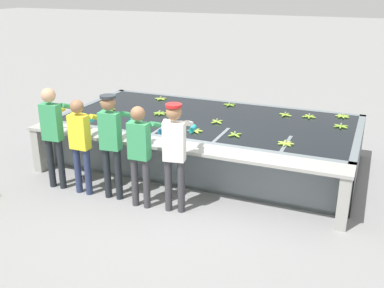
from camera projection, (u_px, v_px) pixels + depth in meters
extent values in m
plane|color=gray|center=(168.00, 198.00, 7.30)|extent=(80.00, 80.00, 0.00)
cube|color=slate|center=(208.00, 158.00, 8.86)|extent=(5.55, 2.73, 0.06)
cube|color=slate|center=(181.00, 163.00, 7.59)|extent=(5.55, 0.12, 0.86)
cube|color=slate|center=(229.00, 121.00, 9.86)|extent=(5.55, 0.12, 0.86)
cube|color=slate|center=(91.00, 123.00, 9.71)|extent=(0.12, 2.73, 0.86)
cube|color=slate|center=(355.00, 159.00, 7.74)|extent=(0.12, 2.73, 0.86)
cube|color=black|center=(208.00, 138.00, 8.71)|extent=(5.31, 2.49, 0.79)
cube|color=slate|center=(111.00, 141.00, 8.60)|extent=(0.06, 0.80, 0.86)
cube|color=slate|center=(163.00, 149.00, 8.19)|extent=(0.06, 0.80, 0.86)
cube|color=slate|center=(221.00, 158.00, 7.79)|extent=(0.06, 0.80, 0.86)
cube|color=slate|center=(284.00, 168.00, 7.39)|extent=(0.06, 0.80, 0.86)
cube|color=#9E9E99|center=(173.00, 146.00, 7.21)|extent=(5.55, 0.45, 0.05)
cube|color=#9E9E99|center=(43.00, 148.00, 8.33)|extent=(0.16, 0.41, 0.81)
cube|color=#9E9E99|center=(344.00, 199.00, 6.38)|extent=(0.16, 0.41, 0.81)
cylinder|color=#1E2328|center=(51.00, 163.00, 7.58)|extent=(0.11, 0.11, 0.86)
cylinder|color=#1E2328|center=(61.00, 164.00, 7.52)|extent=(0.11, 0.11, 0.86)
cube|color=#38995B|center=(51.00, 122.00, 7.30)|extent=(0.33, 0.19, 0.61)
sphere|color=tan|center=(48.00, 95.00, 7.14)|extent=(0.23, 0.23, 0.23)
cylinder|color=#38995B|center=(51.00, 104.00, 7.49)|extent=(0.10, 0.31, 0.18)
cylinder|color=gold|center=(60.00, 110.00, 7.77)|extent=(0.10, 0.21, 0.08)
cylinder|color=#38995B|center=(67.00, 106.00, 7.40)|extent=(0.10, 0.31, 0.18)
cylinder|color=gold|center=(76.00, 112.00, 7.68)|extent=(0.10, 0.21, 0.08)
cylinder|color=navy|center=(78.00, 170.00, 7.39)|extent=(0.11, 0.11, 0.79)
cylinder|color=navy|center=(88.00, 172.00, 7.31)|extent=(0.11, 0.11, 0.79)
cube|color=yellow|center=(79.00, 132.00, 7.12)|extent=(0.32, 0.17, 0.56)
sphere|color=#896042|center=(77.00, 107.00, 6.97)|extent=(0.21, 0.21, 0.21)
cylinder|color=yellow|center=(80.00, 115.00, 7.33)|extent=(0.08, 0.31, 0.18)
cylinder|color=teal|center=(89.00, 120.00, 7.60)|extent=(0.09, 0.20, 0.08)
cylinder|color=yellow|center=(96.00, 117.00, 7.21)|extent=(0.08, 0.31, 0.18)
cylinder|color=teal|center=(105.00, 123.00, 7.48)|extent=(0.09, 0.20, 0.08)
cylinder|color=#1E2328|center=(107.00, 173.00, 7.21)|extent=(0.11, 0.11, 0.85)
cylinder|color=#1E2328|center=(118.00, 175.00, 7.15)|extent=(0.11, 0.11, 0.85)
cube|color=#38995B|center=(110.00, 131.00, 6.93)|extent=(0.33, 0.20, 0.60)
sphere|color=#896042|center=(108.00, 103.00, 6.78)|extent=(0.23, 0.23, 0.23)
cylinder|color=#282D33|center=(108.00, 96.00, 6.74)|extent=(0.24, 0.24, 0.04)
cylinder|color=#38995B|center=(108.00, 113.00, 7.12)|extent=(0.11, 0.31, 0.18)
cylinder|color=teal|center=(115.00, 118.00, 7.40)|extent=(0.10, 0.21, 0.08)
cylinder|color=#38995B|center=(126.00, 114.00, 7.03)|extent=(0.11, 0.31, 0.18)
cylinder|color=teal|center=(133.00, 120.00, 7.31)|extent=(0.10, 0.21, 0.08)
cylinder|color=#38383D|center=(135.00, 182.00, 6.95)|extent=(0.11, 0.11, 0.80)
cylinder|color=#38383D|center=(147.00, 184.00, 6.88)|extent=(0.11, 0.11, 0.80)
cube|color=#38995B|center=(139.00, 141.00, 6.68)|extent=(0.33, 0.18, 0.57)
sphere|color=#896042|center=(138.00, 114.00, 6.53)|extent=(0.22, 0.22, 0.22)
cylinder|color=#38995B|center=(136.00, 122.00, 6.88)|extent=(0.09, 0.31, 0.18)
cylinder|color=teal|center=(144.00, 128.00, 7.16)|extent=(0.09, 0.20, 0.08)
cylinder|color=#38995B|center=(155.00, 125.00, 6.78)|extent=(0.09, 0.31, 0.18)
cylinder|color=teal|center=(162.00, 130.00, 7.05)|extent=(0.09, 0.20, 0.08)
cylinder|color=#38383D|center=(168.00, 185.00, 6.79)|extent=(0.11, 0.11, 0.84)
cylinder|color=#38383D|center=(181.00, 187.00, 6.75)|extent=(0.11, 0.11, 0.84)
cube|color=white|center=(174.00, 141.00, 6.52)|extent=(0.34, 0.22, 0.59)
sphere|color=#9E704C|center=(174.00, 112.00, 6.37)|extent=(0.23, 0.23, 0.23)
cylinder|color=red|center=(174.00, 105.00, 6.33)|extent=(0.24, 0.24, 0.04)
cylinder|color=white|center=(168.00, 122.00, 6.71)|extent=(0.13, 0.32, 0.18)
cylinder|color=teal|center=(173.00, 127.00, 7.00)|extent=(0.12, 0.21, 0.08)
cylinder|color=white|center=(189.00, 123.00, 6.64)|extent=(0.13, 0.32, 0.18)
cylinder|color=teal|center=(193.00, 129.00, 6.93)|extent=(0.12, 0.21, 0.08)
ellipsoid|color=#75A333|center=(227.00, 105.00, 9.43)|extent=(0.17, 0.06, 0.04)
ellipsoid|color=#75A333|center=(228.00, 105.00, 9.37)|extent=(0.07, 0.17, 0.04)
ellipsoid|color=#75A333|center=(232.00, 105.00, 9.37)|extent=(0.17, 0.11, 0.04)
ellipsoid|color=#75A333|center=(232.00, 105.00, 9.43)|extent=(0.15, 0.14, 0.04)
ellipsoid|color=#75A333|center=(229.00, 104.00, 9.46)|extent=(0.10, 0.17, 0.04)
cylinder|color=tan|center=(230.00, 103.00, 9.40)|extent=(0.03, 0.03, 0.04)
ellipsoid|color=#93BC3D|center=(345.00, 116.00, 8.63)|extent=(0.17, 0.11, 0.04)
ellipsoid|color=#93BC3D|center=(343.00, 116.00, 8.67)|extent=(0.06, 0.17, 0.04)
ellipsoid|color=#93BC3D|center=(341.00, 115.00, 8.67)|extent=(0.14, 0.15, 0.04)
ellipsoid|color=#93BC3D|center=(340.00, 116.00, 8.64)|extent=(0.17, 0.05, 0.04)
ellipsoid|color=#93BC3D|center=(341.00, 117.00, 8.59)|extent=(0.13, 0.16, 0.04)
ellipsoid|color=#93BC3D|center=(343.00, 117.00, 8.57)|extent=(0.08, 0.17, 0.04)
ellipsoid|color=#93BC3D|center=(345.00, 117.00, 8.59)|extent=(0.17, 0.10, 0.04)
cylinder|color=tan|center=(343.00, 114.00, 8.61)|extent=(0.03, 0.03, 0.04)
ellipsoid|color=#75A333|center=(163.00, 113.00, 8.81)|extent=(0.16, 0.12, 0.04)
ellipsoid|color=#75A333|center=(162.00, 113.00, 8.85)|extent=(0.06, 0.17, 0.04)
ellipsoid|color=#75A333|center=(159.00, 113.00, 8.86)|extent=(0.14, 0.15, 0.04)
ellipsoid|color=#75A333|center=(157.00, 113.00, 8.82)|extent=(0.17, 0.05, 0.04)
ellipsoid|color=#75A333|center=(157.00, 114.00, 8.78)|extent=(0.12, 0.16, 0.04)
ellipsoid|color=#75A333|center=(159.00, 114.00, 8.76)|extent=(0.09, 0.17, 0.04)
ellipsoid|color=#75A333|center=(162.00, 114.00, 8.77)|extent=(0.17, 0.09, 0.04)
cylinder|color=tan|center=(160.00, 112.00, 8.79)|extent=(0.03, 0.03, 0.04)
ellipsoid|color=#75A333|center=(108.00, 110.00, 9.02)|extent=(0.08, 0.17, 0.04)
ellipsoid|color=#75A333|center=(110.00, 110.00, 9.03)|extent=(0.17, 0.10, 0.04)
ellipsoid|color=#75A333|center=(112.00, 109.00, 9.07)|extent=(0.17, 0.11, 0.04)
ellipsoid|color=#75A333|center=(111.00, 109.00, 9.11)|extent=(0.07, 0.17, 0.04)
ellipsoid|color=#75A333|center=(109.00, 109.00, 9.12)|extent=(0.14, 0.15, 0.04)
ellipsoid|color=#75A333|center=(107.00, 109.00, 9.09)|extent=(0.17, 0.04, 0.04)
ellipsoid|color=#75A333|center=(106.00, 110.00, 9.04)|extent=(0.13, 0.16, 0.04)
cylinder|color=tan|center=(109.00, 108.00, 9.06)|extent=(0.03, 0.03, 0.04)
ellipsoid|color=#93BC3D|center=(287.00, 114.00, 8.75)|extent=(0.09, 0.17, 0.04)
ellipsoid|color=#93BC3D|center=(283.00, 114.00, 8.75)|extent=(0.17, 0.09, 0.04)
ellipsoid|color=#93BC3D|center=(284.00, 115.00, 8.67)|extent=(0.09, 0.17, 0.04)
ellipsoid|color=#93BC3D|center=(288.00, 115.00, 8.68)|extent=(0.17, 0.09, 0.04)
cylinder|color=tan|center=(286.00, 113.00, 8.70)|extent=(0.03, 0.03, 0.04)
ellipsoid|color=#7FAD33|center=(237.00, 136.00, 7.55)|extent=(0.15, 0.14, 0.04)
ellipsoid|color=#7FAD33|center=(238.00, 134.00, 7.61)|extent=(0.14, 0.15, 0.04)
ellipsoid|color=#7FAD33|center=(233.00, 134.00, 7.64)|extent=(0.15, 0.14, 0.04)
ellipsoid|color=#7FAD33|center=(232.00, 135.00, 7.57)|extent=(0.14, 0.15, 0.04)
cylinder|color=tan|center=(235.00, 133.00, 7.58)|extent=(0.03, 0.03, 0.04)
ellipsoid|color=#93BC3D|center=(109.00, 102.00, 9.62)|extent=(0.15, 0.13, 0.04)
ellipsoid|color=#93BC3D|center=(107.00, 102.00, 9.66)|extent=(0.06, 0.17, 0.04)
ellipsoid|color=#93BC3D|center=(104.00, 102.00, 9.64)|extent=(0.17, 0.09, 0.04)
ellipsoid|color=#93BC3D|center=(103.00, 102.00, 9.59)|extent=(0.15, 0.13, 0.04)
ellipsoid|color=#93BC3D|center=(105.00, 103.00, 9.56)|extent=(0.06, 0.17, 0.04)
ellipsoid|color=#93BC3D|center=(108.00, 103.00, 9.57)|extent=(0.17, 0.09, 0.04)
cylinder|color=tan|center=(106.00, 101.00, 9.60)|extent=(0.03, 0.03, 0.04)
ellipsoid|color=#9EC642|center=(158.00, 99.00, 9.89)|extent=(0.17, 0.07, 0.04)
ellipsoid|color=#9EC642|center=(159.00, 99.00, 9.84)|extent=(0.06, 0.17, 0.04)
ellipsoid|color=#9EC642|center=(162.00, 99.00, 9.84)|extent=(0.17, 0.11, 0.04)
ellipsoid|color=#9EC642|center=(163.00, 99.00, 9.90)|extent=(0.14, 0.15, 0.04)
ellipsoid|color=#9EC642|center=(161.00, 98.00, 9.93)|extent=(0.11, 0.17, 0.04)
cylinder|color=tan|center=(161.00, 97.00, 9.87)|extent=(0.03, 0.03, 0.04)
ellipsoid|color=#9EC642|center=(197.00, 130.00, 7.83)|extent=(0.08, 0.17, 0.04)
ellipsoid|color=#9EC642|center=(194.00, 130.00, 7.84)|extent=(0.15, 0.14, 0.04)
ellipsoid|color=#9EC642|center=(192.00, 131.00, 7.80)|extent=(0.17, 0.08, 0.04)
ellipsoid|color=#9EC642|center=(193.00, 132.00, 7.75)|extent=(0.08, 0.17, 0.04)
ellipsoid|color=#9EC642|center=(196.00, 132.00, 7.74)|extent=(0.15, 0.14, 0.04)
ellipsoid|color=#9EC642|center=(198.00, 131.00, 7.78)|extent=(0.17, 0.08, 0.04)
cylinder|color=tan|center=(195.00, 129.00, 7.78)|extent=(0.03, 0.03, 0.04)
ellipsoid|color=#9EC642|center=(289.00, 144.00, 7.18)|extent=(0.17, 0.06, 0.04)
ellipsoid|color=#9EC642|center=(288.00, 143.00, 7.22)|extent=(0.12, 0.17, 0.04)
ellipsoid|color=#9EC642|center=(285.00, 142.00, 7.24)|extent=(0.10, 0.17, 0.04)
ellipsoid|color=#9EC642|center=(283.00, 143.00, 7.23)|extent=(0.17, 0.08, 0.04)
ellipsoid|color=#9EC642|center=(282.00, 144.00, 7.18)|extent=(0.16, 0.13, 0.04)
ellipsoid|color=#9EC642|center=(285.00, 144.00, 7.15)|extent=(0.05, 0.17, 0.04)
ellipsoid|color=#9EC642|center=(288.00, 145.00, 7.15)|extent=(0.15, 0.14, 0.04)
cylinder|color=tan|center=(286.00, 141.00, 7.18)|extent=(0.03, 0.03, 0.04)
ellipsoid|color=#8CB738|center=(79.00, 119.00, 8.46)|extent=(0.13, 0.16, 0.04)
ellipsoid|color=#8CB738|center=(82.00, 118.00, 8.50)|extent=(0.17, 0.09, 0.04)
ellipsoid|color=#8CB738|center=(81.00, 117.00, 8.56)|extent=(0.04, 0.17, 0.04)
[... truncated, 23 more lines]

